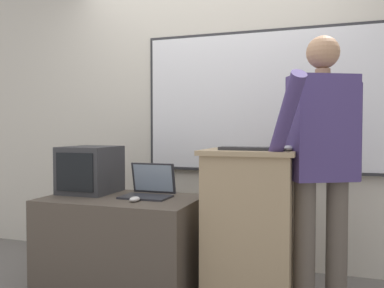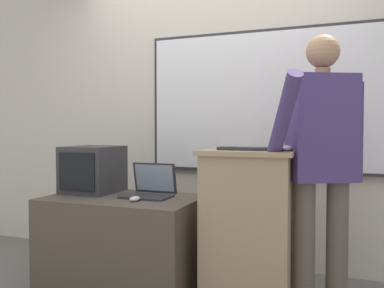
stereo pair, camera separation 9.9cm
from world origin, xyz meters
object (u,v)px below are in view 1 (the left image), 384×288
(laptop, at_px, (150,187))
(side_desk, at_px, (122,245))
(wireless_keyboard, at_px, (251,149))
(computer_mouse_by_laptop, at_px, (135,199))
(crt_monitor, at_px, (90,170))
(person_presenter, at_px, (322,157))
(computer_mouse_by_keyboard, at_px, (288,148))
(lectern_podium, at_px, (249,229))

(laptop, bearing_deg, side_desk, -151.13)
(wireless_keyboard, bearing_deg, side_desk, 177.44)
(computer_mouse_by_laptop, height_order, crt_monitor, crt_monitor)
(side_desk, relative_size, person_presenter, 0.63)
(laptop, relative_size, crt_monitor, 0.83)
(crt_monitor, bearing_deg, computer_mouse_by_keyboard, -6.14)
(wireless_keyboard, xyz_separation_m, crt_monitor, (-1.26, 0.15, -0.19))
(side_desk, height_order, person_presenter, person_presenter)
(crt_monitor, bearing_deg, person_presenter, -2.63)
(computer_mouse_by_laptop, bearing_deg, person_presenter, 7.92)
(lectern_podium, height_order, side_desk, lectern_podium)
(person_presenter, xyz_separation_m, laptop, (-1.18, 0.06, -0.25))
(computer_mouse_by_laptop, relative_size, computer_mouse_by_keyboard, 1.00)
(laptop, height_order, computer_mouse_by_laptop, laptop)
(laptop, relative_size, computer_mouse_by_laptop, 3.41)
(wireless_keyboard, relative_size, crt_monitor, 0.97)
(lectern_podium, height_order, person_presenter, person_presenter)
(computer_mouse_by_laptop, bearing_deg, crt_monitor, 153.98)
(wireless_keyboard, xyz_separation_m, computer_mouse_by_laptop, (-0.77, -0.09, -0.35))
(side_desk, bearing_deg, wireless_keyboard, -2.56)
(laptop, xyz_separation_m, crt_monitor, (-0.50, 0.02, 0.11))
(person_presenter, distance_m, computer_mouse_by_laptop, 1.23)
(person_presenter, distance_m, computer_mouse_by_keyboard, 0.22)
(laptop, relative_size, computer_mouse_by_keyboard, 3.41)
(wireless_keyboard, distance_m, computer_mouse_by_keyboard, 0.22)
(side_desk, xyz_separation_m, laptop, (0.17, 0.10, 0.41))
(wireless_keyboard, relative_size, computer_mouse_by_laptop, 4.00)
(person_presenter, relative_size, wireless_keyboard, 4.32)
(lectern_podium, distance_m, side_desk, 0.93)
(side_desk, xyz_separation_m, wireless_keyboard, (0.93, -0.04, 0.70))
(person_presenter, height_order, computer_mouse_by_keyboard, person_presenter)
(side_desk, xyz_separation_m, crt_monitor, (-0.33, 0.11, 0.52))
(laptop, distance_m, wireless_keyboard, 0.83)
(computer_mouse_by_keyboard, bearing_deg, crt_monitor, 173.86)
(person_presenter, relative_size, laptop, 5.07)
(person_presenter, xyz_separation_m, computer_mouse_by_laptop, (-1.18, -0.16, -0.30))
(person_presenter, height_order, crt_monitor, person_presenter)
(computer_mouse_by_laptop, xyz_separation_m, computer_mouse_by_keyboard, (0.99, 0.08, 0.35))
(lectern_podium, bearing_deg, side_desk, -178.96)
(computer_mouse_by_keyboard, xyz_separation_m, crt_monitor, (-1.49, 0.16, -0.19))
(computer_mouse_by_keyboard, relative_size, crt_monitor, 0.24)
(computer_mouse_by_laptop, bearing_deg, wireless_keyboard, 6.55)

